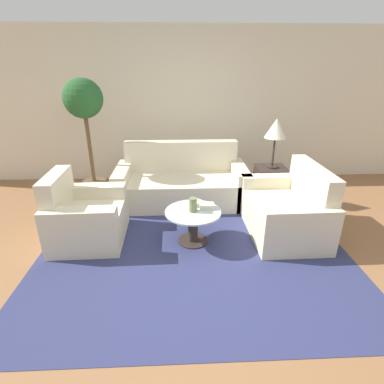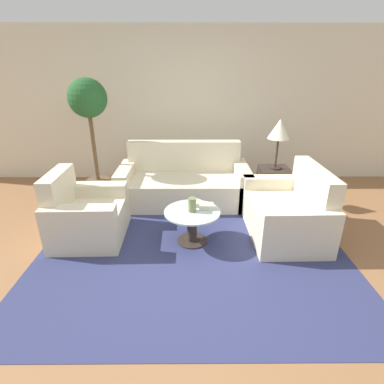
{
  "view_description": "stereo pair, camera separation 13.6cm",
  "coord_description": "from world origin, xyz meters",
  "px_view_note": "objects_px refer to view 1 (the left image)",
  "views": [
    {
      "loc": [
        -0.21,
        -2.55,
        2.0
      ],
      "look_at": [
        -0.05,
        0.83,
        0.55
      ],
      "focal_mm": 28.0,
      "sensor_mm": 36.0,
      "label": 1
    },
    {
      "loc": [
        -0.07,
        -2.55,
        2.0
      ],
      "look_at": [
        -0.05,
        0.83,
        0.55
      ],
      "focal_mm": 28.0,
      "sensor_mm": 36.0,
      "label": 2
    }
  ],
  "objects_px": {
    "armchair": "(84,219)",
    "table_lamp": "(276,130)",
    "sofa_main": "(182,184)",
    "potted_plant": "(85,117)",
    "loveseat": "(289,211)",
    "book_stack": "(207,206)",
    "vase": "(193,205)",
    "coffee_table": "(193,222)",
    "bowl": "(195,203)"
  },
  "relations": [
    {
      "from": "armchair",
      "to": "loveseat",
      "type": "height_order",
      "value": "loveseat"
    },
    {
      "from": "vase",
      "to": "sofa_main",
      "type": "bearing_deg",
      "value": 95.57
    },
    {
      "from": "table_lamp",
      "to": "bowl",
      "type": "height_order",
      "value": "table_lamp"
    },
    {
      "from": "coffee_table",
      "to": "table_lamp",
      "type": "relative_size",
      "value": 0.91
    },
    {
      "from": "armchair",
      "to": "table_lamp",
      "type": "relative_size",
      "value": 1.26
    },
    {
      "from": "potted_plant",
      "to": "vase",
      "type": "distance_m",
      "value": 2.19
    },
    {
      "from": "loveseat",
      "to": "potted_plant",
      "type": "relative_size",
      "value": 0.69
    },
    {
      "from": "loveseat",
      "to": "potted_plant",
      "type": "xyz_separation_m",
      "value": [
        -2.73,
        1.17,
        1.01
      ]
    },
    {
      "from": "loveseat",
      "to": "book_stack",
      "type": "xyz_separation_m",
      "value": [
        -1.06,
        -0.13,
        0.16
      ]
    },
    {
      "from": "table_lamp",
      "to": "book_stack",
      "type": "bearing_deg",
      "value": -136.34
    },
    {
      "from": "sofa_main",
      "to": "coffee_table",
      "type": "height_order",
      "value": "sofa_main"
    },
    {
      "from": "vase",
      "to": "loveseat",
      "type": "bearing_deg",
      "value": 9.34
    },
    {
      "from": "sofa_main",
      "to": "potted_plant",
      "type": "bearing_deg",
      "value": 173.68
    },
    {
      "from": "vase",
      "to": "coffee_table",
      "type": "bearing_deg",
      "value": 107.24
    },
    {
      "from": "armchair",
      "to": "coffee_table",
      "type": "distance_m",
      "value": 1.33
    },
    {
      "from": "loveseat",
      "to": "book_stack",
      "type": "relative_size",
      "value": 7.16
    },
    {
      "from": "book_stack",
      "to": "armchair",
      "type": "bearing_deg",
      "value": 176.09
    },
    {
      "from": "coffee_table",
      "to": "potted_plant",
      "type": "bearing_deg",
      "value": 137.59
    },
    {
      "from": "vase",
      "to": "bowl",
      "type": "height_order",
      "value": "vase"
    },
    {
      "from": "loveseat",
      "to": "coffee_table",
      "type": "bearing_deg",
      "value": -81.72
    },
    {
      "from": "armchair",
      "to": "bowl",
      "type": "xyz_separation_m",
      "value": [
        1.36,
        0.05,
        0.16
      ]
    },
    {
      "from": "sofa_main",
      "to": "armchair",
      "type": "distance_m",
      "value": 1.63
    },
    {
      "from": "sofa_main",
      "to": "armchair",
      "type": "relative_size",
      "value": 2.15
    },
    {
      "from": "sofa_main",
      "to": "potted_plant",
      "type": "distance_m",
      "value": 1.72
    },
    {
      "from": "sofa_main",
      "to": "potted_plant",
      "type": "xyz_separation_m",
      "value": [
        -1.38,
        0.15,
        1.01
      ]
    },
    {
      "from": "potted_plant",
      "to": "armchair",
      "type": "bearing_deg",
      "value": -81.7
    },
    {
      "from": "armchair",
      "to": "vase",
      "type": "distance_m",
      "value": 1.34
    },
    {
      "from": "book_stack",
      "to": "vase",
      "type": "bearing_deg",
      "value": -159.84
    },
    {
      "from": "sofa_main",
      "to": "table_lamp",
      "type": "distance_m",
      "value": 1.61
    },
    {
      "from": "vase",
      "to": "book_stack",
      "type": "relative_size",
      "value": 0.95
    },
    {
      "from": "table_lamp",
      "to": "vase",
      "type": "xyz_separation_m",
      "value": [
        -1.24,
        -1.09,
        -0.64
      ]
    },
    {
      "from": "table_lamp",
      "to": "coffee_table",
      "type": "bearing_deg",
      "value": -138.67
    },
    {
      "from": "loveseat",
      "to": "table_lamp",
      "type": "relative_size",
      "value": 1.74
    },
    {
      "from": "coffee_table",
      "to": "bowl",
      "type": "bearing_deg",
      "value": 78.18
    },
    {
      "from": "armchair",
      "to": "loveseat",
      "type": "bearing_deg",
      "value": -89.51
    },
    {
      "from": "armchair",
      "to": "table_lamp",
      "type": "bearing_deg",
      "value": -70.55
    },
    {
      "from": "loveseat",
      "to": "book_stack",
      "type": "height_order",
      "value": "loveseat"
    },
    {
      "from": "bowl",
      "to": "book_stack",
      "type": "relative_size",
      "value": 0.93
    },
    {
      "from": "sofa_main",
      "to": "loveseat",
      "type": "xyz_separation_m",
      "value": [
        1.34,
        -1.02,
        -0.0
      ]
    },
    {
      "from": "loveseat",
      "to": "table_lamp",
      "type": "height_order",
      "value": "table_lamp"
    },
    {
      "from": "potted_plant",
      "to": "vase",
      "type": "relative_size",
      "value": 10.9
    },
    {
      "from": "armchair",
      "to": "book_stack",
      "type": "distance_m",
      "value": 1.5
    },
    {
      "from": "coffee_table",
      "to": "book_stack",
      "type": "bearing_deg",
      "value": 21.89
    },
    {
      "from": "armchair",
      "to": "coffee_table",
      "type": "xyz_separation_m",
      "value": [
        1.32,
        -0.12,
        -0.01
      ]
    },
    {
      "from": "table_lamp",
      "to": "potted_plant",
      "type": "relative_size",
      "value": 0.4
    },
    {
      "from": "potted_plant",
      "to": "loveseat",
      "type": "bearing_deg",
      "value": -23.24
    },
    {
      "from": "sofa_main",
      "to": "potted_plant",
      "type": "height_order",
      "value": "potted_plant"
    },
    {
      "from": "potted_plant",
      "to": "book_stack",
      "type": "distance_m",
      "value": 2.28
    },
    {
      "from": "sofa_main",
      "to": "table_lamp",
      "type": "relative_size",
      "value": 2.71
    },
    {
      "from": "loveseat",
      "to": "bowl",
      "type": "bearing_deg",
      "value": -89.71
    }
  ]
}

